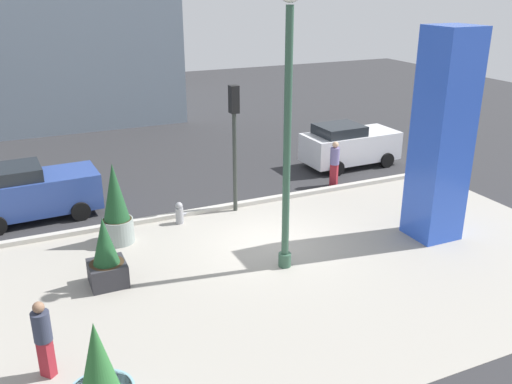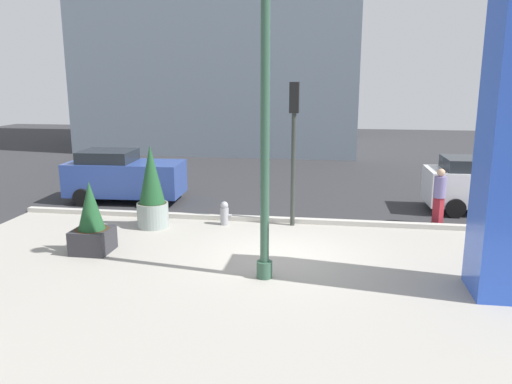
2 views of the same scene
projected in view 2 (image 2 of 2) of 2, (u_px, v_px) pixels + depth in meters
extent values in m
plane|color=#2D2D30|center=(293.00, 216.00, 16.88)|extent=(60.00, 60.00, 0.00)
cube|color=#9E998E|center=(271.00, 288.00, 11.10)|extent=(18.00, 10.00, 0.02)
cube|color=#B7B2A8|center=(291.00, 220.00, 16.02)|extent=(18.00, 0.24, 0.16)
cylinder|color=#335642|center=(264.00, 270.00, 11.60)|extent=(0.36, 0.36, 0.40)
cylinder|color=#335642|center=(265.00, 125.00, 10.87)|extent=(0.20, 0.20, 7.00)
cube|color=#2D2D33|center=(93.00, 241.00, 13.28)|extent=(0.95, 0.95, 0.64)
cylinder|color=#382819|center=(92.00, 230.00, 13.22)|extent=(0.90, 0.90, 0.04)
cone|color=#1E4C28|center=(90.00, 205.00, 13.07)|extent=(0.69, 0.69, 1.27)
cylinder|color=gray|center=(153.00, 215.00, 15.50)|extent=(0.95, 0.95, 0.77)
cylinder|color=#382819|center=(152.00, 204.00, 15.42)|extent=(0.88, 0.88, 0.04)
cone|color=#1E4C28|center=(151.00, 174.00, 15.22)|extent=(0.78, 0.78, 1.77)
cylinder|color=#99999E|center=(225.00, 216.00, 15.77)|extent=(0.26, 0.26, 0.55)
sphere|color=#99999E|center=(224.00, 205.00, 15.69)|extent=(0.24, 0.24, 0.24)
cylinder|color=#99999E|center=(230.00, 216.00, 15.74)|extent=(0.12, 0.10, 0.10)
cylinder|color=#333833|center=(293.00, 171.00, 15.37)|extent=(0.14, 0.14, 3.47)
cube|color=black|center=(294.00, 98.00, 14.89)|extent=(0.28, 0.32, 0.90)
sphere|color=green|center=(295.00, 107.00, 15.11)|extent=(0.18, 0.18, 0.18)
cube|color=silver|center=(489.00, 187.00, 17.16)|extent=(4.16, 1.92, 1.18)
cube|color=#1E2328|center=(472.00, 164.00, 17.06)|extent=(1.89, 1.65, 0.41)
cylinder|color=black|center=(443.00, 196.00, 18.33)|extent=(0.64, 0.23, 0.64)
cylinder|color=black|center=(455.00, 208.00, 16.56)|extent=(0.64, 0.23, 0.64)
cube|color=#2D4793|center=(126.00, 178.00, 18.68)|extent=(4.26, 2.02, 1.20)
cube|color=#1E2328|center=(108.00, 156.00, 18.56)|extent=(1.95, 1.70, 0.42)
cylinder|color=black|center=(167.00, 188.00, 19.55)|extent=(0.65, 0.25, 0.64)
cylinder|color=black|center=(153.00, 199.00, 17.77)|extent=(0.65, 0.25, 0.64)
cylinder|color=black|center=(103.00, 187.00, 19.82)|extent=(0.65, 0.25, 0.64)
cylinder|color=black|center=(82.00, 197.00, 18.04)|extent=(0.65, 0.25, 0.64)
cube|color=maroon|center=(438.00, 211.00, 15.71)|extent=(0.33, 0.34, 0.88)
cylinder|color=slate|center=(440.00, 187.00, 15.54)|extent=(0.50, 0.50, 0.66)
sphere|color=tan|center=(441.00, 173.00, 15.44)|extent=(0.24, 0.24, 0.24)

